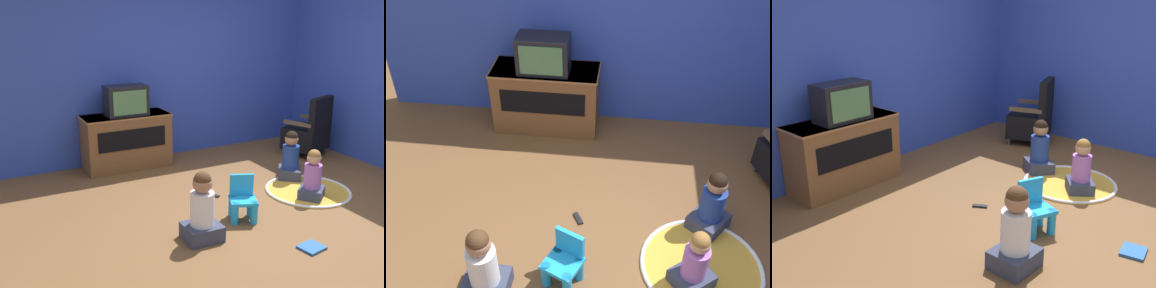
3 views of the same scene
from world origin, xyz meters
TOP-DOWN VIEW (x-y plane):
  - ground_plane at (0.00, 0.00)m, footprint 30.00×30.00m
  - wall_back at (-0.34, 2.35)m, footprint 5.32×0.12m
  - tv_cabinet at (-0.96, 2.02)m, footprint 1.21×0.51m
  - television at (-0.96, 1.97)m, footprint 0.56×0.33m
  - black_armchair at (1.69, 1.28)m, footprint 0.72×0.70m
  - yellow_kid_chair at (-0.44, -0.12)m, footprint 0.36×0.36m
  - play_mat at (0.70, 0.13)m, footprint 1.05×1.05m
  - child_watching_left at (0.59, -0.04)m, footprint 0.41×0.40m
  - child_watching_center at (0.79, 0.60)m, footprint 0.43×0.44m
  - child_watching_right at (-1.03, -0.32)m, footprint 0.37×0.32m
  - book at (-0.21, -0.96)m, footprint 0.25×0.23m
  - remote_control at (-0.41, 0.54)m, footprint 0.11×0.15m

SIDE VIEW (x-z plane):
  - ground_plane at x=0.00m, z-range 0.00..0.00m
  - play_mat at x=0.70m, z-range -0.01..0.03m
  - remote_control at x=-0.41m, z-range 0.00..0.02m
  - book at x=-0.21m, z-range 0.00..0.02m
  - yellow_kid_chair at x=-0.44m, z-range -0.04..0.42m
  - child_watching_left at x=0.59m, z-range -0.04..0.56m
  - child_watching_center at x=0.79m, z-range -0.04..0.60m
  - child_watching_right at x=-1.03m, z-range -0.05..0.65m
  - black_armchair at x=1.69m, z-range -0.11..0.81m
  - tv_cabinet at x=-0.96m, z-range 0.01..0.77m
  - television at x=-0.96m, z-range 0.76..1.17m
  - wall_back at x=-0.34m, z-range 0.00..2.69m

